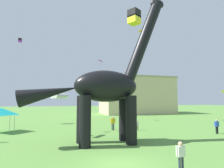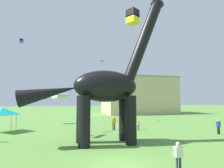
{
  "view_description": "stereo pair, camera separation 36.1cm",
  "coord_description": "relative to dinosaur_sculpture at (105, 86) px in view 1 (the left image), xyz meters",
  "views": [
    {
      "loc": [
        -3.93,
        -11.39,
        3.94
      ],
      "look_at": [
        1.54,
        7.19,
        5.59
      ],
      "focal_mm": 30.56,
      "sensor_mm": 36.0,
      "label": 1
    },
    {
      "loc": [
        -3.58,
        -11.49,
        3.94
      ],
      "look_at": [
        1.54,
        7.19,
        5.59
      ],
      "focal_mm": 30.56,
      "sensor_mm": 36.0,
      "label": 2
    }
  ],
  "objects": [
    {
      "name": "ground_plane",
      "position": [
        -0.48,
        -5.75,
        -5.24
      ],
      "size": [
        240.0,
        240.0,
        0.0
      ],
      "primitive_type": "plane",
      "color": "#5B8E3D"
    },
    {
      "name": "dinosaur_sculpture",
      "position": [
        0.0,
        0.0,
        0.0
      ],
      "size": [
        13.87,
        2.94,
        14.5
      ],
      "rotation": [
        0.0,
        0.0,
        -0.26
      ],
      "color": "black",
      "rests_on": "ground_plane"
    },
    {
      "name": "person_watching_child",
      "position": [
        5.99,
        6.36,
        -4.48
      ],
      "size": [
        0.47,
        0.21,
        1.26
      ],
      "rotation": [
        0.0,
        0.0,
        2.42
      ],
      "color": "#6B6056",
      "rests_on": "ground_plane"
    },
    {
      "name": "person_near_flyer",
      "position": [
        13.89,
        1.23,
        -4.22
      ],
      "size": [
        0.63,
        0.28,
        1.69
      ],
      "rotation": [
        0.0,
        0.0,
        1.9
      ],
      "color": "black",
      "rests_on": "ground_plane"
    },
    {
      "name": "person_strolling_adult",
      "position": [
        2.9,
        7.27,
        -4.16
      ],
      "size": [
        0.67,
        0.3,
        1.79
      ],
      "rotation": [
        0.0,
        0.0,
        4.91
      ],
      "color": "#2D3347",
      "rests_on": "ground_plane"
    },
    {
      "name": "person_vendor_side",
      "position": [
        2.36,
        -7.75,
        -4.26
      ],
      "size": [
        0.61,
        0.27,
        1.63
      ],
      "rotation": [
        0.0,
        0.0,
        1.01
      ],
      "color": "#2D3347",
      "rests_on": "ground_plane"
    },
    {
      "name": "festival_canopy_tent",
      "position": [
        -10.94,
        9.58,
        -2.7
      ],
      "size": [
        3.15,
        3.15,
        3.0
      ],
      "color": "#B2B2B7",
      "rests_on": "ground_plane"
    },
    {
      "name": "kite_near_high",
      "position": [
        11.06,
        15.5,
        12.02
      ],
      "size": [
        1.28,
        1.53,
        0.19
      ],
      "color": "orange"
    },
    {
      "name": "kite_far_right",
      "position": [
        -8.86,
        8.29,
        6.13
      ],
      "size": [
        0.39,
        0.39,
        0.49
      ],
      "color": "black"
    },
    {
      "name": "kite_high_right",
      "position": [
        19.51,
        5.19,
        0.02
      ],
      "size": [
        1.12,
        0.85,
        0.34
      ],
      "color": "yellow"
    },
    {
      "name": "kite_trailing",
      "position": [
        -6.78,
        16.76,
        -0.54
      ],
      "size": [
        1.21,
        1.21,
        1.31
      ],
      "color": "white"
    },
    {
      "name": "kite_high_left",
      "position": [
        0.91,
        -4.76,
        4.73
      ],
      "size": [
        0.99,
        0.99,
        1.03
      ],
      "color": "black"
    },
    {
      "name": "kite_near_low",
      "position": [
        3.82,
        18.81,
        6.37
      ],
      "size": [
        0.88,
        1.14,
        1.36
      ],
      "color": "purple"
    },
    {
      "name": "kite_far_left",
      "position": [
        -4.03,
        4.6,
        -0.85
      ],
      "size": [
        1.99,
        1.96,
        0.56
      ],
      "color": "white"
    },
    {
      "name": "background_building_block",
      "position": [
        18.77,
        35.59,
        0.17
      ],
      "size": [
        20.9,
        11.59,
        10.81
      ],
      "color": "#CCB78E",
      "rests_on": "ground_plane"
    }
  ]
}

